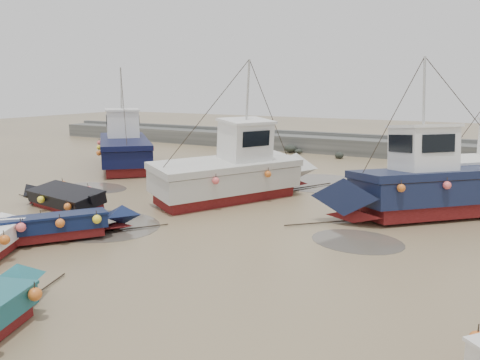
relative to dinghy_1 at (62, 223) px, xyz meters
The scene contains 12 objects.
ground 4.52m from the dinghy_1, 32.31° to the left, with size 120.00×120.00×0.00m, color #917C57.
seawall 24.69m from the dinghy_1, 81.06° to the left, with size 60.00×4.92×1.50m.
puddle_a 1.80m from the dinghy_1, 90.19° to the left, with size 4.74×4.74×0.01m, color #514B41.
puddle_b 10.02m from the dinghy_1, 27.02° to the left, with size 3.09×3.09×0.01m, color #514B41.
puddle_c 8.17m from the dinghy_1, 128.28° to the left, with size 3.58×3.58×0.01m, color #514B41.
puddle_d 14.00m from the dinghy_1, 70.13° to the left, with size 5.21×5.21×0.01m, color #514B41.
dinghy_1 is the anchor object (origin of this frame).
dinghy_4 4.34m from the dinghy_1, 139.17° to the left, with size 5.99×2.36×1.43m.
cabin_boat_0 14.71m from the dinghy_1, 124.60° to the left, with size 9.01×8.96×6.22m.
cabin_boat_1 8.24m from the dinghy_1, 72.63° to the left, with size 5.77×9.37×6.22m.
cabin_boat_2 13.97m from the dinghy_1, 40.54° to the left, with size 8.52×8.15×6.22m.
person 7.26m from the dinghy_1, 90.97° to the left, with size 0.61×0.40×1.67m, color #191E33.
Camera 1 is at (8.94, -12.82, 5.12)m, focal length 35.00 mm.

